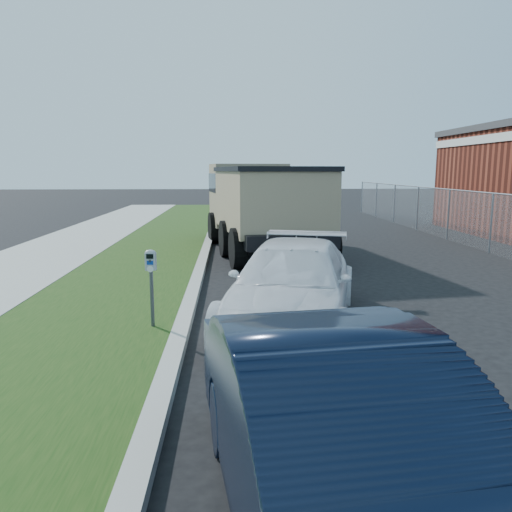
{
  "coord_description": "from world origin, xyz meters",
  "views": [
    {
      "loc": [
        -1.83,
        -7.56,
        2.48
      ],
      "look_at": [
        -1.4,
        1.0,
        1.0
      ],
      "focal_mm": 35.0,
      "sensor_mm": 36.0,
      "label": 1
    }
  ],
  "objects_px": {
    "parking_meter": "(151,271)",
    "white_wagon": "(292,285)",
    "dump_truck": "(261,202)",
    "navy_sedan": "(347,450)"
  },
  "relations": [
    {
      "from": "white_wagon",
      "to": "dump_truck",
      "type": "distance_m",
      "value": 7.63
    },
    {
      "from": "parking_meter",
      "to": "white_wagon",
      "type": "height_order",
      "value": "white_wagon"
    },
    {
      "from": "parking_meter",
      "to": "white_wagon",
      "type": "bearing_deg",
      "value": 12.2
    },
    {
      "from": "parking_meter",
      "to": "dump_truck",
      "type": "height_order",
      "value": "dump_truck"
    },
    {
      "from": "parking_meter",
      "to": "white_wagon",
      "type": "distance_m",
      "value": 2.23
    },
    {
      "from": "white_wagon",
      "to": "navy_sedan",
      "type": "xyz_separation_m",
      "value": [
        -0.24,
        -4.86,
        0.03
      ]
    },
    {
      "from": "parking_meter",
      "to": "white_wagon",
      "type": "relative_size",
      "value": 0.26
    },
    {
      "from": "parking_meter",
      "to": "navy_sedan",
      "type": "distance_m",
      "value": 4.89
    },
    {
      "from": "navy_sedan",
      "to": "dump_truck",
      "type": "distance_m",
      "value": 12.47
    },
    {
      "from": "parking_meter",
      "to": "dump_truck",
      "type": "relative_size",
      "value": 0.17
    }
  ]
}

